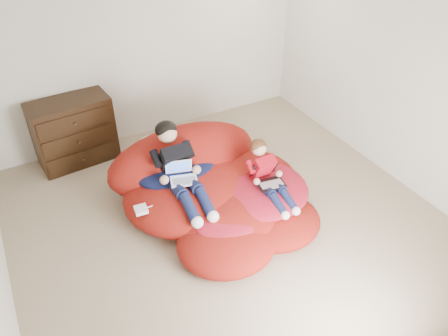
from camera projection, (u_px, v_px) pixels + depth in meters
room_shell at (227, 208)px, 5.30m from camera, size 5.10×5.10×2.77m
dresser at (74, 132)px, 6.21m from camera, size 1.13×0.65×0.97m
beanbag_pile at (212, 188)px, 5.54m from camera, size 2.36×2.37×0.95m
cream_pillow at (151, 145)px, 5.70m from camera, size 0.39×0.25×0.25m
older_boy at (178, 165)px, 5.17m from camera, size 0.36×1.21×0.80m
younger_boy at (267, 173)px, 5.23m from camera, size 0.27×0.89×0.63m
laptop_white at (182, 174)px, 5.16m from camera, size 0.36×0.37×0.23m
laptop_black at (268, 177)px, 5.25m from camera, size 0.36×0.39×0.22m
power_adapter at (141, 210)px, 4.98m from camera, size 0.15×0.15×0.05m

